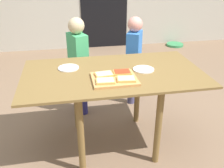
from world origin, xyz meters
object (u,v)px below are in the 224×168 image
pizza_slice_near_left (105,81)px  plate_white_right (143,69)px  dining_table (113,83)px  child_right (134,55)px  cutting_board (114,79)px  plate_white_left (68,68)px  pizza_slice_far_right (122,72)px  garden_hose_coil (175,45)px  child_left (78,61)px  pizza_slice_far_left (104,74)px  pizza_slice_near_right (126,79)px

pizza_slice_near_left → plate_white_right: (0.37, 0.22, -0.02)m
dining_table → child_right: child_right is taller
cutting_board → plate_white_left: 0.46m
pizza_slice_far_right → garden_hose_coil: bearing=58.4°
pizza_slice_far_right → child_left: size_ratio=0.13×
cutting_board → plate_white_left: cutting_board is taller
dining_table → cutting_board: size_ratio=4.31×
pizza_slice_far_right → child_right: 0.94m
plate_white_left → dining_table: bearing=-22.3°
pizza_slice_near_left → child_left: bearing=100.3°
cutting_board → child_right: 1.03m
plate_white_left → pizza_slice_far_left: bearing=-41.7°
cutting_board → child_right: size_ratio=0.34×
dining_table → plate_white_left: size_ratio=8.38×
pizza_slice_far_right → plate_white_right: 0.22m
pizza_slice_near_right → plate_white_right: 0.30m
child_right → garden_hose_coil: bearing=54.7°
dining_table → child_left: bearing=111.9°
plate_white_right → garden_hose_coil: plate_white_right is taller
plate_white_right → child_left: (-0.52, 0.64, -0.12)m
plate_white_right → pizza_slice_near_right: bearing=-133.4°
child_right → pizza_slice_far_left: bearing=-119.2°
cutting_board → garden_hose_coil: bearing=58.0°
cutting_board → pizza_slice_far_left: bearing=140.5°
plate_white_left → child_left: bearing=77.3°
pizza_slice_near_left → pizza_slice_far_left: bearing=86.2°
pizza_slice_far_left → garden_hose_coil: pizza_slice_far_left is taller
cutting_board → dining_table: bearing=82.3°
dining_table → pizza_slice_far_left: size_ratio=10.05×
pizza_slice_near_left → plate_white_left: 0.46m
plate_white_right → plate_white_left: (-0.64, 0.15, 0.00)m
child_left → plate_white_left: bearing=-102.7°
plate_white_left → plate_white_right: bearing=-13.1°
cutting_board → pizza_slice_near_left: size_ratio=2.39×
plate_white_right → plate_white_left: size_ratio=1.00×
pizza_slice_near_right → plate_white_left: size_ratio=0.84×
child_right → plate_white_right: bearing=-99.4°
pizza_slice_far_right → plate_white_left: pizza_slice_far_right is taller
pizza_slice_far_right → pizza_slice_near_right: bearing=-89.5°
child_right → cutting_board: bearing=-114.0°
plate_white_right → garden_hose_coil: (1.57, 2.81, -0.72)m
child_right → child_left: bearing=-168.3°
pizza_slice_near_right → plate_white_right: size_ratio=0.84×
plate_white_right → child_left: bearing=129.4°
pizza_slice_far_left → child_left: bearing=102.6°
plate_white_right → cutting_board: bearing=-151.1°
plate_white_right → garden_hose_coil: size_ratio=0.53×
cutting_board → child_left: (-0.24, 0.80, -0.13)m
pizza_slice_far_left → cutting_board: bearing=-39.5°
dining_table → child_right: bearing=63.2°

